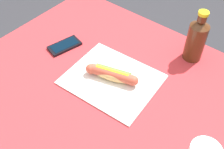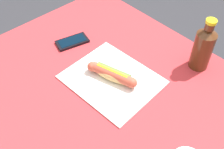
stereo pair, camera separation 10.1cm
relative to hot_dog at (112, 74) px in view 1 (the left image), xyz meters
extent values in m
cylinder|color=brown|center=(-0.42, 0.30, -0.42)|extent=(0.07, 0.07, 0.71)
cube|color=brown|center=(0.02, -0.03, -0.05)|extent=(1.04, 0.81, 0.03)
cube|color=#B72D33|center=(0.02, -0.03, -0.03)|extent=(1.10, 0.87, 0.00)
cube|color=silver|center=(0.00, 0.00, -0.03)|extent=(0.35, 0.30, 0.01)
ellipsoid|color=#DBB26B|center=(0.00, 0.00, 0.00)|extent=(0.16, 0.09, 0.04)
cylinder|color=#BC4C38|center=(0.00, 0.00, 0.00)|extent=(0.17, 0.08, 0.04)
sphere|color=#BC4C38|center=(0.08, 0.02, 0.00)|extent=(0.04, 0.04, 0.04)
sphere|color=#BC4C38|center=(-0.08, -0.03, 0.00)|extent=(0.04, 0.04, 0.04)
cube|color=yellow|center=(0.00, 0.00, 0.02)|extent=(0.12, 0.04, 0.00)
cylinder|color=#568433|center=(0.00, 0.01, 0.01)|extent=(0.13, 0.06, 0.02)
cube|color=black|center=(-0.27, 0.02, -0.02)|extent=(0.10, 0.15, 0.01)
cube|color=black|center=(-0.27, 0.02, -0.02)|extent=(0.08, 0.12, 0.00)
cylinder|color=#4C2814|center=(0.17, 0.30, 0.05)|extent=(0.07, 0.07, 0.15)
cone|color=#4C2814|center=(0.17, 0.30, 0.14)|extent=(0.07, 0.07, 0.02)
cylinder|color=#4C2814|center=(0.17, 0.30, 0.16)|extent=(0.03, 0.03, 0.03)
cylinder|color=yellow|center=(0.17, 0.30, 0.18)|extent=(0.04, 0.04, 0.01)
camera|label=1|loc=(0.43, -0.54, 0.73)|focal=44.02mm
camera|label=2|loc=(0.51, -0.47, 0.73)|focal=44.02mm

